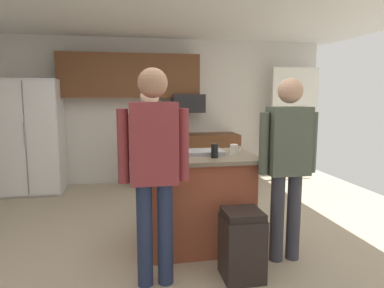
% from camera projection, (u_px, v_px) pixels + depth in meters
% --- Properties ---
extents(floor, '(7.04, 7.04, 0.00)m').
position_uv_depth(floor, '(173.00, 242.00, 3.69)').
color(floor, '#B7A88E').
rests_on(floor, ground).
extents(back_wall, '(6.40, 0.10, 2.60)m').
position_uv_depth(back_wall, '(153.00, 111.00, 6.23)').
color(back_wall, silver).
rests_on(back_wall, ground).
extents(french_door_window_panel, '(0.90, 0.06, 2.00)m').
position_uv_depth(french_door_window_panel, '(294.00, 122.00, 6.35)').
color(french_door_window_panel, white).
rests_on(french_door_window_panel, ground).
extents(cabinet_run_upper, '(2.40, 0.38, 0.75)m').
position_uv_depth(cabinet_run_upper, '(130.00, 76.00, 5.88)').
color(cabinet_run_upper, brown).
extents(cabinet_run_lower, '(1.80, 0.63, 0.90)m').
position_uv_depth(cabinet_run_lower, '(188.00, 159.00, 6.15)').
color(cabinet_run_lower, brown).
rests_on(cabinet_run_lower, ground).
extents(refrigerator, '(0.93, 0.76, 1.85)m').
position_uv_depth(refrigerator, '(32.00, 137.00, 5.51)').
color(refrigerator, white).
rests_on(refrigerator, ground).
extents(microwave_over_range, '(0.56, 0.40, 0.32)m').
position_uv_depth(microwave_over_range, '(188.00, 103.00, 6.03)').
color(microwave_over_range, black).
extents(kitchen_island, '(1.20, 0.83, 0.98)m').
position_uv_depth(kitchen_island, '(197.00, 201.00, 3.53)').
color(kitchen_island, '#9E4C33').
rests_on(kitchen_island, ground).
extents(person_host_foreground, '(0.57, 0.24, 1.79)m').
position_uv_depth(person_host_foreground, '(154.00, 162.00, 2.72)').
color(person_host_foreground, '#232D4C').
rests_on(person_host_foreground, ground).
extents(person_guest_left, '(0.57, 0.23, 1.74)m').
position_uv_depth(person_guest_left, '(288.00, 157.00, 3.16)').
color(person_guest_left, '#383842').
rests_on(person_guest_left, ground).
extents(person_guest_right, '(0.57, 0.22, 1.67)m').
position_uv_depth(person_guest_right, '(150.00, 148.00, 4.04)').
color(person_guest_right, '#232D4C').
rests_on(person_guest_right, ground).
extents(mug_blue_stoneware, '(0.12, 0.08, 0.10)m').
position_uv_depth(mug_blue_stoneware, '(234.00, 149.00, 3.50)').
color(mug_blue_stoneware, white).
rests_on(mug_blue_stoneware, kitchen_island).
extents(glass_stout_tall, '(0.07, 0.07, 0.14)m').
position_uv_depth(glass_stout_tall, '(215.00, 151.00, 3.29)').
color(glass_stout_tall, black).
rests_on(glass_stout_tall, kitchen_island).
extents(glass_pilsner, '(0.06, 0.06, 0.13)m').
position_uv_depth(glass_pilsner, '(179.00, 152.00, 3.22)').
color(glass_pilsner, black).
rests_on(glass_pilsner, kitchen_island).
extents(serving_tray, '(0.44, 0.30, 0.04)m').
position_uv_depth(serving_tray, '(202.00, 152.00, 3.51)').
color(serving_tray, '#B7B7BC').
rests_on(serving_tray, kitchen_island).
extents(trash_bin, '(0.34, 0.34, 0.61)m').
position_uv_depth(trash_bin, '(242.00, 245.00, 2.92)').
color(trash_bin, black).
rests_on(trash_bin, ground).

